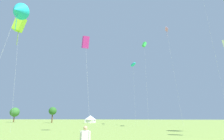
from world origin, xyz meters
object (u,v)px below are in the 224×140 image
at_px(kite_cyan_parafoil, 133,65).
at_px(tree_distant_left, 53,111).
at_px(kite_cyan_delta, 18,10).
at_px(festival_tent_left, 90,119).
at_px(kite_green_box, 144,45).
at_px(kite_lime_box, 19,24).
at_px(kite_magenta_box, 86,42).
at_px(tree_distant_right, 15,112).
at_px(kite_pink_diamond, 167,34).

distance_m(kite_cyan_parafoil, tree_distant_left, 38.27).
relative_size(kite_cyan_parafoil, kite_cyan_delta, 1.22).
height_order(kite_cyan_delta, festival_tent_left, kite_cyan_delta).
bearing_deg(kite_cyan_delta, kite_green_box, 62.80).
relative_size(kite_cyan_parafoil, kite_green_box, 0.89).
xyz_separation_m(kite_cyan_parafoil, festival_tent_left, (-18.46, 14.04, -17.80)).
height_order(kite_lime_box, kite_cyan_delta, kite_lime_box).
height_order(kite_lime_box, kite_magenta_box, kite_lime_box).
xyz_separation_m(kite_magenta_box, tree_distant_right, (-50.20, 52.51, -9.55)).
bearing_deg(kite_green_box, kite_magenta_box, -114.01).
xyz_separation_m(kite_magenta_box, tree_distant_left, (-27.55, 44.84, -9.41)).
relative_size(kite_cyan_parafoil, kite_lime_box, 1.00).
xyz_separation_m(kite_pink_diamond, kite_magenta_box, (-15.97, -21.04, -10.01)).
relative_size(festival_tent_left, tree_distant_right, 0.68).
bearing_deg(kite_pink_diamond, festival_tent_left, 136.97).
bearing_deg(kite_cyan_delta, tree_distant_right, 125.76).
xyz_separation_m(kite_lime_box, kite_cyan_delta, (6.67, -9.08, -3.47)).
bearing_deg(kite_lime_box, kite_magenta_box, -1.15).
bearing_deg(kite_lime_box, kite_cyan_parafoil, 60.83).
relative_size(kite_magenta_box, tree_distant_right, 2.28).
bearing_deg(kite_green_box, tree_distant_left, 148.41).
distance_m(kite_magenta_box, tree_distant_left, 53.46).
xyz_separation_m(festival_tent_left, tree_distant_left, (-15.01, -2.83, 3.01)).
height_order(kite_magenta_box, festival_tent_left, kite_magenta_box).
bearing_deg(kite_pink_diamond, kite_green_box, 172.15).
distance_m(kite_lime_box, kite_magenta_box, 13.49).
bearing_deg(festival_tent_left, tree_distant_right, 172.66).
height_order(tree_distant_left, tree_distant_right, tree_distant_right).
bearing_deg(kite_cyan_parafoil, kite_pink_diamond, -51.36).
height_order(kite_pink_diamond, festival_tent_left, kite_pink_diamond).
xyz_separation_m(kite_cyan_parafoil, kite_green_box, (3.84, -11.73, 2.24)).
bearing_deg(kite_cyan_parafoil, kite_lime_box, -119.17).
bearing_deg(tree_distant_left, kite_cyan_parafoil, -18.52).
relative_size(kite_cyan_parafoil, tree_distant_left, 3.22).
xyz_separation_m(kite_lime_box, kite_magenta_box, (12.71, -0.26, -4.53)).
bearing_deg(kite_cyan_parafoil, kite_green_box, -71.87).
xyz_separation_m(kite_cyan_parafoil, kite_lime_box, (-18.62, -33.37, -0.86)).
bearing_deg(festival_tent_left, kite_lime_box, -90.20).
bearing_deg(tree_distant_right, kite_green_box, -27.05).
xyz_separation_m(kite_green_box, kite_pink_diamond, (6.22, -0.86, 2.38)).
height_order(kite_pink_diamond, kite_magenta_box, kite_pink_diamond).
distance_m(kite_green_box, kite_magenta_box, 25.16).
height_order(kite_cyan_delta, tree_distant_right, kite_cyan_delta).
height_order(kite_lime_box, festival_tent_left, kite_lime_box).
bearing_deg(kite_green_box, tree_distant_right, 152.95).
height_order(kite_lime_box, kite_pink_diamond, kite_pink_diamond).
distance_m(festival_tent_left, tree_distant_right, 38.08).
bearing_deg(kite_magenta_box, kite_pink_diamond, 52.80).
bearing_deg(kite_pink_diamond, tree_distant_right, 154.57).
relative_size(kite_magenta_box, tree_distant_left, 2.42).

